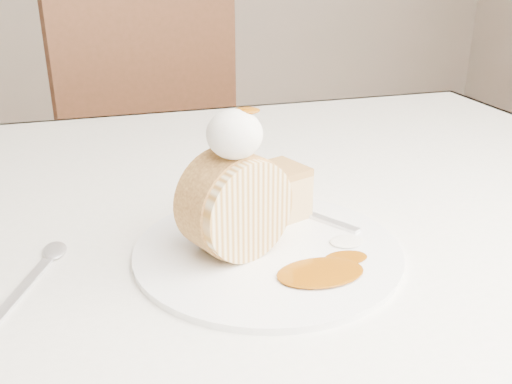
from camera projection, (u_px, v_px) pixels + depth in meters
name	position (u px, v px, depth m)	size (l,w,h in m)	color
table	(193.00, 258.00, 0.79)	(1.40, 0.90, 0.75)	white
chair_far	(138.00, 136.00, 1.59)	(0.58, 0.58, 1.00)	brown
plate	(268.00, 250.00, 0.61)	(0.29, 0.29, 0.01)	white
roulade_slice	(235.00, 205.00, 0.58)	(0.11, 0.11, 0.06)	beige
cake_chunk	(276.00, 195.00, 0.67)	(0.06, 0.06, 0.05)	tan
whipped_cream	(235.00, 134.00, 0.55)	(0.06, 0.06, 0.05)	white
caramel_drizzle	(246.00, 104.00, 0.54)	(0.03, 0.02, 0.01)	#844205
caramel_pool	(320.00, 272.00, 0.56)	(0.09, 0.06, 0.00)	#844205
fork	(314.00, 216.00, 0.68)	(0.02, 0.17, 0.00)	silver
spoon	(21.00, 291.00, 0.54)	(0.02, 0.15, 0.00)	silver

